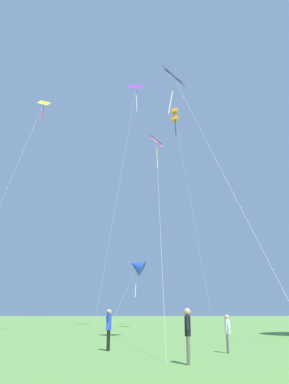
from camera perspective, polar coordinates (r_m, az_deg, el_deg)
The scene contains 9 objects.
kite_yellow_diamond at distance 37.67m, azimuth -14.70°, elevation 9.90°, with size 4.07×7.54×20.33m.
kite_pink_low at distance 26.50m, azimuth 1.73°, elevation 5.79°, with size 1.18×11.27×13.14m.
kite_blue_delta at distance 48.46m, azimuth -1.10°, elevation -10.28°, with size 4.22×9.34×8.05m.
kite_orange_box at distance 54.98m, azimuth 4.30°, elevation 10.56°, with size 3.36×5.03×27.77m.
kite_black_large at distance 27.32m, azimuth 4.26°, elevation 14.67°, with size 3.09×12.67×17.43m.
kite_purple_streamer at distance 53.68m, azimuth -1.26°, elevation 13.26°, with size 5.01×12.33×30.53m.
person_foreground_watcher at distance 19.47m, azimuth -5.02°, elevation -18.09°, with size 0.24×0.58×1.78m.
person_in_red_shirt at distance 14.43m, azimuth 6.05°, elevation -18.64°, with size 0.24×0.58×1.79m.
person_with_spool at distance 18.61m, azimuth 11.52°, elevation -18.34°, with size 0.21×0.50×1.56m.
Camera 1 is at (-0.76, -5.97, 1.64)m, focal length 38.18 mm.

